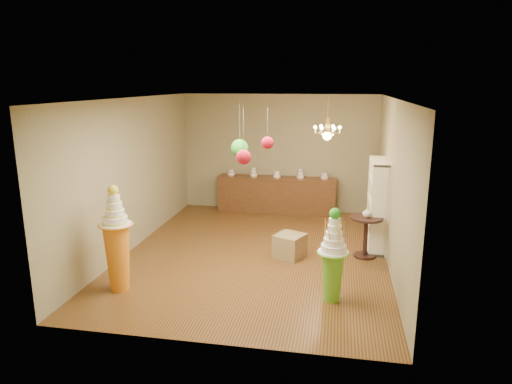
% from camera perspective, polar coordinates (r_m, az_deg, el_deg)
% --- Properties ---
extents(floor, '(6.50, 6.50, 0.00)m').
position_cam_1_polar(floor, '(9.08, -0.01, -7.66)').
color(floor, '#593818').
rests_on(floor, ground).
extents(ceiling, '(6.50, 6.50, 0.00)m').
position_cam_1_polar(ceiling, '(8.46, -0.01, 11.63)').
color(ceiling, white).
rests_on(ceiling, ground).
extents(wall_back, '(5.00, 0.04, 3.00)m').
position_cam_1_polar(wall_back, '(11.81, 2.84, 4.85)').
color(wall_back, gray).
rests_on(wall_back, ground).
extents(wall_front, '(5.00, 0.04, 3.00)m').
position_cam_1_polar(wall_front, '(5.59, -6.04, -5.16)').
color(wall_front, gray).
rests_on(wall_front, ground).
extents(wall_left, '(0.04, 6.50, 3.00)m').
position_cam_1_polar(wall_left, '(9.41, -15.17, 2.15)').
color(wall_left, gray).
rests_on(wall_left, ground).
extents(wall_right, '(0.04, 6.50, 3.00)m').
position_cam_1_polar(wall_right, '(8.57, 16.67, 0.95)').
color(wall_right, gray).
rests_on(wall_right, ground).
extents(pedestal_green, '(0.50, 0.50, 1.48)m').
position_cam_1_polar(pedestal_green, '(7.10, 9.59, -8.80)').
color(pedestal_green, '#63B327').
rests_on(pedestal_green, floor).
extents(pedestal_orange, '(0.59, 0.59, 1.74)m').
position_cam_1_polar(pedestal_orange, '(7.65, -16.94, -6.77)').
color(pedestal_orange, orange).
rests_on(pedestal_orange, floor).
extents(burlap_riser, '(0.66, 0.66, 0.46)m').
position_cam_1_polar(burlap_riser, '(8.83, 4.24, -6.74)').
color(burlap_riser, olive).
rests_on(burlap_riser, floor).
extents(sideboard, '(3.04, 0.54, 1.16)m').
position_cam_1_polar(sideboard, '(11.74, 2.60, -0.29)').
color(sideboard, '#57331B').
rests_on(sideboard, floor).
extents(shelving_unit, '(0.33, 1.20, 1.80)m').
position_cam_1_polar(shelving_unit, '(9.46, 14.96, -1.50)').
color(shelving_unit, white).
rests_on(shelving_unit, floor).
extents(round_table, '(0.75, 0.75, 0.80)m').
position_cam_1_polar(round_table, '(8.99, 13.57, -4.78)').
color(round_table, black).
rests_on(round_table, floor).
extents(vase, '(0.22, 0.22, 0.18)m').
position_cam_1_polar(vase, '(8.88, 13.70, -2.50)').
color(vase, white).
rests_on(vase, round_table).
extents(pom_red_left, '(0.21, 0.21, 0.84)m').
position_cam_1_polar(pom_red_left, '(6.42, -1.56, 4.41)').
color(pom_red_left, '#443F31').
rests_on(pom_red_left, ceiling).
extents(pom_green_mid, '(0.28, 0.28, 0.88)m').
position_cam_1_polar(pom_green_mid, '(7.42, -2.06, 5.56)').
color(pom_green_mid, '#443F31').
rests_on(pom_green_mid, ceiling).
extents(pom_red_right, '(0.17, 0.17, 0.62)m').
position_cam_1_polar(pom_red_right, '(6.37, 1.44, 6.18)').
color(pom_red_right, '#443F31').
rests_on(pom_red_right, ceiling).
extents(chandelier, '(0.60, 0.60, 0.85)m').
position_cam_1_polar(chandelier, '(9.22, 8.90, 7.28)').
color(chandelier, '#E1B44F').
rests_on(chandelier, ceiling).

